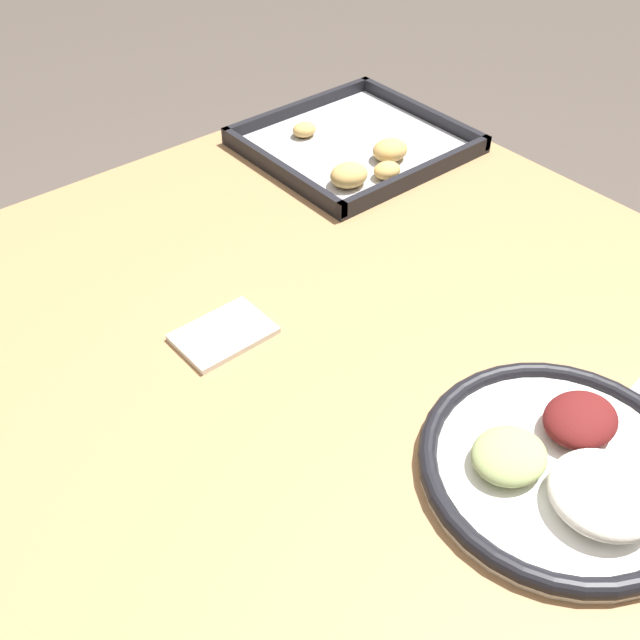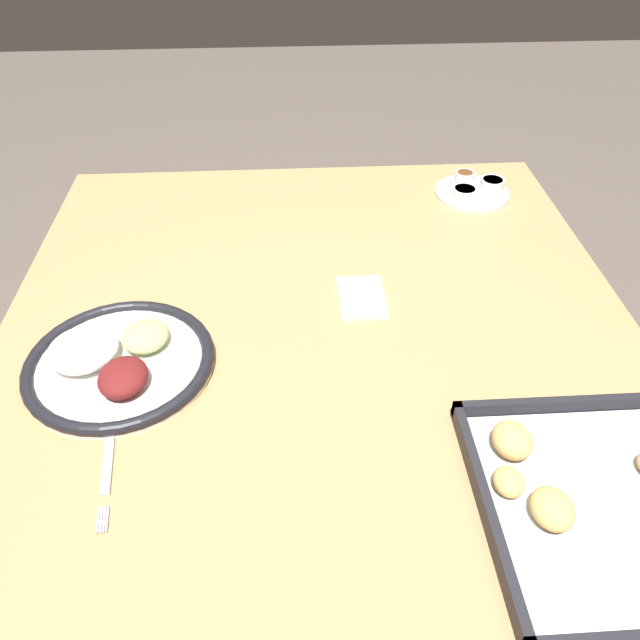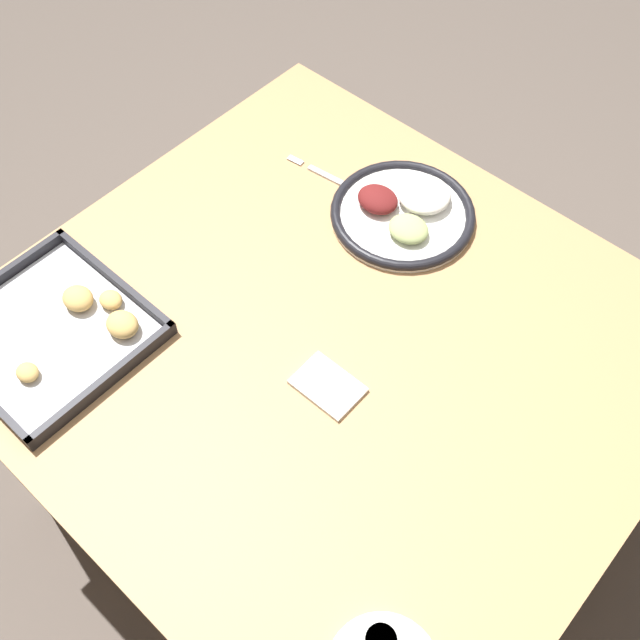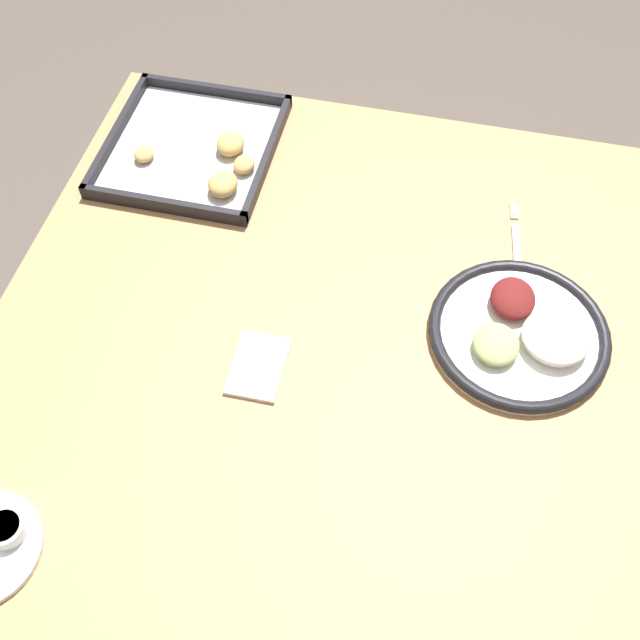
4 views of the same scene
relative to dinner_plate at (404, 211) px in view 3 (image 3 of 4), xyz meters
The scene contains 6 objects.
ground_plane 0.81m from the dinner_plate, 104.98° to the left, with size 8.00×8.00×0.00m, color #564C44.
dining_table 0.34m from the dinner_plate, 104.98° to the left, with size 1.13×1.04×0.73m.
dinner_plate is the anchor object (origin of this frame).
fork 0.17m from the dinner_plate, ahead, with size 0.20×0.04×0.00m.
baking_tray 0.68m from the dinner_plate, 65.88° to the left, with size 0.33×0.31×0.04m.
napkin 0.41m from the dinner_plate, 110.58° to the left, with size 0.11×0.08×0.01m.
Camera 3 is at (-0.47, 0.54, 1.83)m, focal length 42.00 mm.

